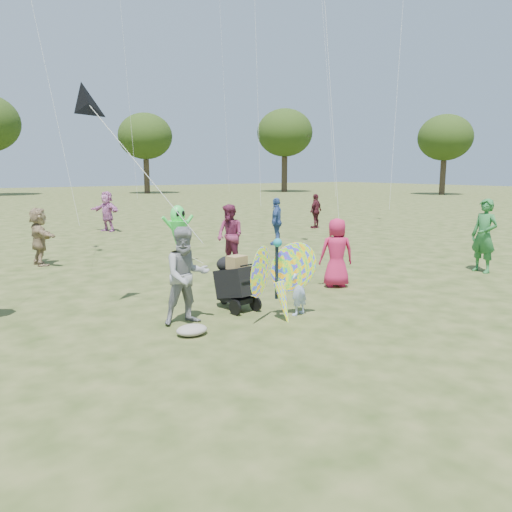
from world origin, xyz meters
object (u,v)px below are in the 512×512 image
(crowd_j, at_px, (107,211))
(alien_kite, at_px, (178,231))
(butterfly_kite, at_px, (279,280))
(crowd_e, at_px, (230,236))
(crowd_a, at_px, (336,253))
(adult_man, at_px, (186,276))
(child_girl, at_px, (299,286))
(crowd_f, at_px, (484,236))
(jogging_stroller, at_px, (234,279))
(crowd_h, at_px, (316,211))
(crowd_c, at_px, (277,221))
(crowd_d, at_px, (39,237))

(crowd_j, relative_size, alien_kite, 1.05)
(butterfly_kite, bearing_deg, crowd_e, 67.50)
(crowd_a, bearing_deg, adult_man, 36.55)
(crowd_j, bearing_deg, child_girl, -28.71)
(adult_man, xyz_separation_m, crowd_f, (8.71, -0.48, 0.12))
(jogging_stroller, bearing_deg, crowd_h, 31.95)
(crowd_a, relative_size, crowd_f, 0.82)
(child_girl, bearing_deg, crowd_a, -163.25)
(child_girl, relative_size, crowd_f, 0.56)
(child_girl, height_order, crowd_a, crowd_a)
(adult_man, distance_m, crowd_f, 8.73)
(child_girl, bearing_deg, alien_kite, -108.27)
(child_girl, distance_m, crowd_j, 15.28)
(crowd_e, distance_m, alien_kite, 1.61)
(crowd_a, relative_size, crowd_c, 0.94)
(adult_man, distance_m, crowd_h, 15.60)
(alien_kite, bearing_deg, adult_man, -114.89)
(crowd_a, height_order, jogging_stroller, crowd_a)
(crowd_d, bearing_deg, crowd_a, -146.76)
(crowd_a, relative_size, crowd_d, 0.97)
(jogging_stroller, bearing_deg, crowd_f, -15.98)
(crowd_f, bearing_deg, crowd_j, -155.31)
(crowd_c, distance_m, crowd_e, 4.48)
(butterfly_kite, bearing_deg, crowd_a, 26.50)
(crowd_f, bearing_deg, butterfly_kite, -82.11)
(crowd_a, xyz_separation_m, crowd_c, (2.95, 6.21, 0.05))
(crowd_e, distance_m, butterfly_kite, 5.41)
(crowd_a, bearing_deg, child_girl, 59.25)
(crowd_j, xyz_separation_m, jogging_stroller, (-2.21, -14.13, -0.30))
(crowd_f, bearing_deg, alien_kite, -128.29)
(crowd_d, bearing_deg, alien_kite, -124.78)
(adult_man, height_order, butterfly_kite, adult_man)
(adult_man, relative_size, crowd_f, 0.88)
(crowd_f, bearing_deg, adult_man, -87.95)
(crowd_c, distance_m, jogging_stroller, 8.80)
(adult_man, relative_size, crowd_e, 0.99)
(crowd_h, bearing_deg, butterfly_kite, 26.35)
(adult_man, bearing_deg, crowd_c, 51.18)
(crowd_d, distance_m, crowd_h, 13.15)
(crowd_e, relative_size, crowd_f, 0.90)
(crowd_a, bearing_deg, crowd_h, -100.50)
(alien_kite, bearing_deg, crowd_e, -49.91)
(crowd_c, bearing_deg, jogging_stroller, 4.19)
(crowd_c, relative_size, butterfly_kite, 1.01)
(crowd_a, height_order, butterfly_kite, crowd_a)
(crowd_e, bearing_deg, child_girl, -27.64)
(crowd_a, distance_m, crowd_j, 13.92)
(crowd_a, height_order, alien_kite, alien_kite)
(crowd_a, bearing_deg, crowd_f, -164.11)
(child_girl, height_order, alien_kite, alien_kite)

